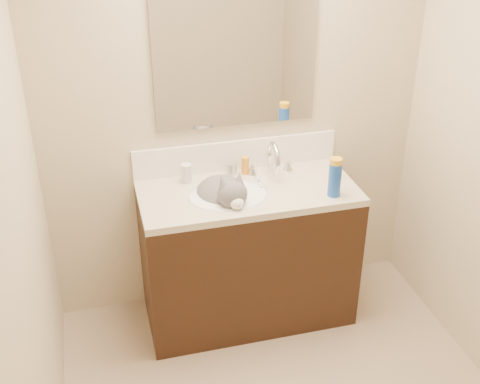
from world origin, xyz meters
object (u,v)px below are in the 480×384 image
faucet (272,161)px  amber_bottle (245,165)px  vanity_cabinet (248,257)px  spray_can (335,180)px  cat (224,197)px  silver_jar (232,169)px  pill_bottle (186,173)px  basin (228,206)px

faucet → amber_bottle: faucet is taller
vanity_cabinet → amber_bottle: (0.04, 0.19, 0.50)m
vanity_cabinet → faucet: faucet is taller
amber_bottle → spray_can: size_ratio=0.56×
cat → silver_jar: bearing=57.9°
vanity_cabinet → silver_jar: silver_jar is taller
silver_jar → spray_can: bearing=-39.3°
pill_bottle → spray_can: bearing=-25.4°
pill_bottle → silver_jar: (0.27, 0.03, -0.02)m
faucet → cat: (-0.32, -0.14, -0.11)m
cat → silver_jar: (0.10, 0.21, 0.06)m
silver_jar → amber_bottle: (0.08, -0.02, 0.02)m
basin → amber_bottle: size_ratio=4.25×
cat → spray_can: spray_can is taller
vanity_cabinet → silver_jar: bearing=101.2°
amber_bottle → pill_bottle: bearing=-177.1°
basin → pill_bottle: size_ratio=4.13×
faucet → cat: size_ratio=0.63×
silver_jar → spray_can: (0.47, -0.39, 0.06)m
pill_bottle → basin: bearing=-47.0°
vanity_cabinet → silver_jar: size_ratio=18.14×
cat → spray_can: (0.57, -0.17, 0.12)m
basin → faucet: 0.38m
basin → faucet: (0.30, 0.17, 0.16)m
cat → pill_bottle: size_ratio=4.06×
pill_bottle → vanity_cabinet: bearing=-29.4°
vanity_cabinet → cat: cat is taller
faucet → spray_can: bearing=-51.6°
silver_jar → basin: bearing=-108.2°
vanity_cabinet → cat: 0.45m
faucet → silver_jar: size_ratio=4.23×
faucet → spray_can: faucet is taller
cat → basin: bearing=-66.3°
pill_bottle → silver_jar: pill_bottle is taller
pill_bottle → spray_can: 0.82m
vanity_cabinet → pill_bottle: (-0.31, 0.18, 0.50)m
faucet → spray_can: 0.40m
vanity_cabinet → faucet: 0.58m
pill_bottle → faucet: bearing=-4.4°
cat → silver_jar: size_ratio=6.68×
faucet → silver_jar: faucet is taller
pill_bottle → amber_bottle: 0.35m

